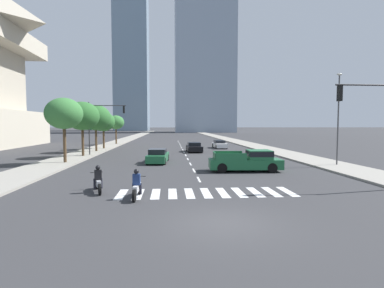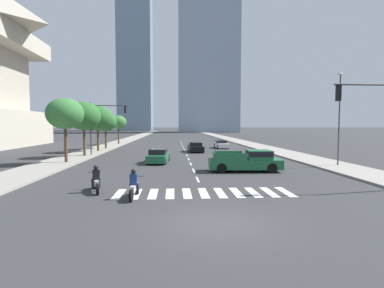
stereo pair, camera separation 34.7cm
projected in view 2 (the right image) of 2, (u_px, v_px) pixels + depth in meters
name	position (u px, v px, depth m)	size (l,w,h in m)	color
ground_plane	(217.00, 223.00, 11.17)	(800.00, 800.00, 0.00)	#333335
sidewalk_east	(275.00, 150.00, 41.83)	(4.00, 260.00, 0.15)	gray
sidewalk_west	(92.00, 151.00, 40.27)	(4.00, 260.00, 0.15)	gray
crosswalk_near	(204.00, 193.00, 16.09)	(9.45, 2.44, 0.01)	silver
lane_divider_center	(184.00, 150.00, 43.98)	(0.14, 50.00, 0.01)	silver
motorcycle_lead	(96.00, 181.00, 16.37)	(1.00, 2.16, 1.49)	black
motorcycle_trailing	(134.00, 186.00, 14.98)	(0.70, 2.17, 1.49)	black
pickup_truck	(248.00, 161.00, 23.55)	(5.73, 2.30, 1.67)	#1E6038
sedan_green_0	(158.00, 156.00, 29.06)	(2.14, 4.89, 1.35)	#1E6038
sedan_white_1	(221.00, 144.00, 46.95)	(1.85, 4.67, 1.24)	silver
sedan_black_2	(196.00, 147.00, 40.47)	(2.02, 4.54, 1.28)	black
traffic_signal_near	(383.00, 113.00, 16.63)	(4.74, 0.28, 6.12)	#333335
traffic_signal_far	(104.00, 119.00, 35.28)	(4.60, 0.28, 6.17)	#333335
street_lamp_east	(339.00, 112.00, 26.05)	(0.50, 0.24, 8.00)	#3F3F42
street_tree_nearest	(65.00, 114.00, 27.99)	(3.42, 3.42, 6.02)	#4C3823
street_tree_second	(84.00, 116.00, 33.86)	(3.78, 3.78, 6.11)	#4C3823
street_tree_third	(98.00, 118.00, 40.04)	(3.97, 3.97, 6.16)	#4C3823
street_tree_fourth	(105.00, 122.00, 44.71)	(3.35, 3.35, 5.40)	#4C3823
street_tree_fifth	(118.00, 122.00, 55.16)	(2.99, 2.99, 5.24)	#4C3823
office_tower_left_skyline	(135.00, 23.00, 184.49)	(20.11, 22.05, 142.81)	#7A93A8
office_tower_center_skyline	(208.00, 16.00, 145.61)	(28.64, 21.25, 122.98)	#8C9EB2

